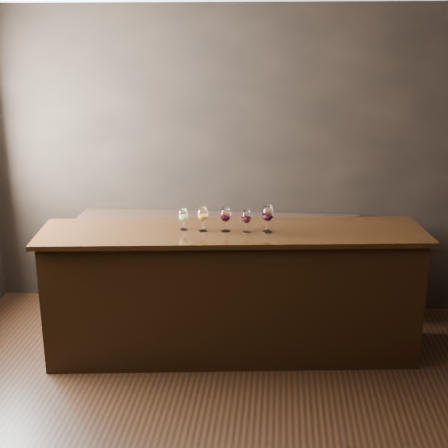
# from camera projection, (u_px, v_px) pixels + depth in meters

# --- Properties ---
(ground) EXTENTS (5.00, 5.00, 0.00)m
(ground) POSITION_uv_depth(u_px,v_px,m) (232.00, 445.00, 4.02)
(ground) COLOR black
(ground) RESTS_ON ground
(room_shell) EXTENTS (5.02, 4.52, 2.81)m
(room_shell) POSITION_uv_depth(u_px,v_px,m) (195.00, 165.00, 3.61)
(room_shell) COLOR black
(room_shell) RESTS_ON ground
(bar_counter) EXTENTS (2.98, 0.97, 1.02)m
(bar_counter) POSITION_uv_depth(u_px,v_px,m) (232.00, 295.00, 5.04)
(bar_counter) COLOR black
(bar_counter) RESTS_ON ground
(bar_top) EXTENTS (3.09, 1.05, 0.04)m
(bar_top) POSITION_uv_depth(u_px,v_px,m) (233.00, 233.00, 4.88)
(bar_top) COLOR black
(bar_top) RESTS_ON bar_counter
(back_bar_shelf) EXTENTS (2.58, 0.40, 0.93)m
(back_bar_shelf) POSITION_uv_depth(u_px,v_px,m) (219.00, 265.00, 5.84)
(back_bar_shelf) COLOR black
(back_bar_shelf) RESTS_ON ground
(glass_white) EXTENTS (0.07, 0.07, 0.17)m
(glass_white) POSITION_uv_depth(u_px,v_px,m) (183.00, 216.00, 4.86)
(glass_white) COLOR white
(glass_white) RESTS_ON bar_top
(glass_amber) EXTENTS (0.08, 0.08, 0.19)m
(glass_amber) POSITION_uv_depth(u_px,v_px,m) (203.00, 215.00, 4.83)
(glass_amber) COLOR white
(glass_amber) RESTS_ON bar_top
(glass_red_a) EXTENTS (0.08, 0.08, 0.19)m
(glass_red_a) POSITION_uv_depth(u_px,v_px,m) (226.00, 215.00, 4.82)
(glass_red_a) COLOR white
(glass_red_a) RESTS_ON bar_top
(glass_red_b) EXTENTS (0.08, 0.08, 0.18)m
(glass_red_b) POSITION_uv_depth(u_px,v_px,m) (247.00, 217.00, 4.80)
(glass_red_b) COLOR white
(glass_red_b) RESTS_ON bar_top
(glass_red_c) EXTENTS (0.09, 0.09, 0.21)m
(glass_red_c) POSITION_uv_depth(u_px,v_px,m) (268.00, 214.00, 4.80)
(glass_red_c) COLOR white
(glass_red_c) RESTS_ON bar_top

